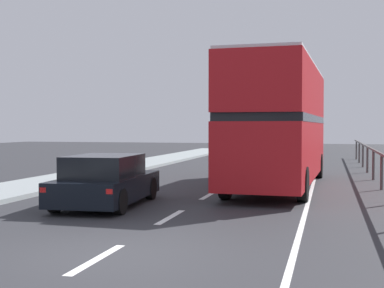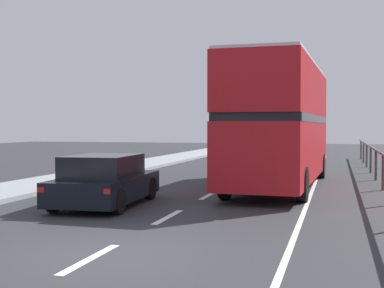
{
  "view_description": "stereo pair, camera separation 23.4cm",
  "coord_description": "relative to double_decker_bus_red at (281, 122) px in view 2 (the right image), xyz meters",
  "views": [
    {
      "loc": [
        3.61,
        -8.46,
        2.14
      ],
      "look_at": [
        -0.52,
        7.9,
        1.59
      ],
      "focal_mm": 50.84,
      "sensor_mm": 36.0,
      "label": 1
    },
    {
      "loc": [
        3.84,
        -8.4,
        2.14
      ],
      "look_at": [
        -0.52,
        7.9,
        1.59
      ],
      "focal_mm": 50.84,
      "sensor_mm": 36.0,
      "label": 2
    }
  ],
  "objects": [
    {
      "name": "ground_plane",
      "position": [
        -1.93,
        -10.83,
        -2.35
      ],
      "size": [
        75.4,
        120.0,
        0.1
      ],
      "primitive_type": "cube",
      "color": "#2B2C30"
    },
    {
      "name": "lane_paint_markings",
      "position": [
        -0.09,
        -2.26,
        -2.29
      ],
      "size": [
        3.19,
        46.0,
        0.01
      ],
      "color": "silver",
      "rests_on": "ground"
    },
    {
      "name": "double_decker_bus_red",
      "position": [
        0.0,
        0.0,
        0.0
      ],
      "size": [
        2.88,
        10.55,
        4.29
      ],
      "rotation": [
        0.0,
        0.0,
        -0.04
      ],
      "color": "#B0151B",
      "rests_on": "ground"
    },
    {
      "name": "hatchback_car_near",
      "position": [
        -4.13,
        -5.76,
        -1.64
      ],
      "size": [
        2.08,
        4.33,
        1.37
      ],
      "rotation": [
        0.0,
        0.0,
        0.06
      ],
      "color": "black",
      "rests_on": "ground"
    }
  ]
}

